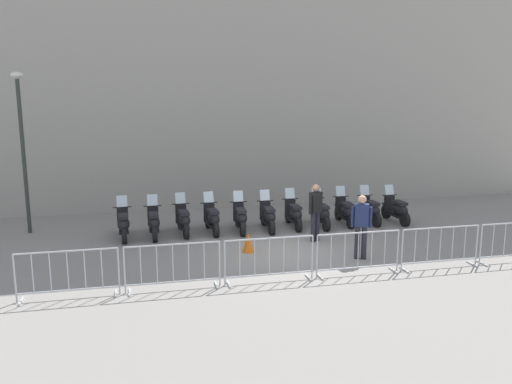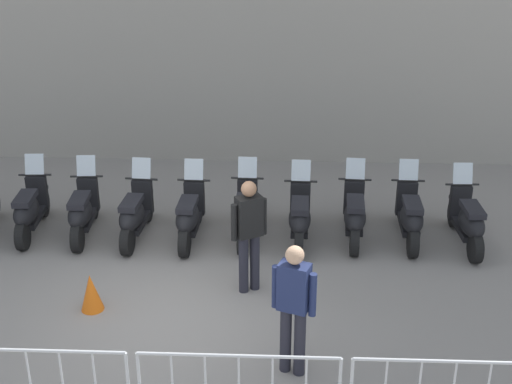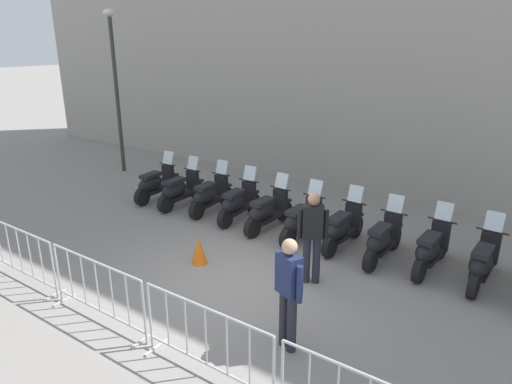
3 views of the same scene
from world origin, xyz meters
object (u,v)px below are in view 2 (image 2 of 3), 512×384
object	(u,v)px
motorcycle_9	(410,216)
traffic_cone	(91,292)
motorcycle_4	(135,214)
motorcycle_5	(190,216)
motorcycle_3	(83,212)
motorcycle_6	(245,214)
motorcycle_8	(354,215)
officer_mid_plaza	(294,303)
motorcycle_2	(30,210)
motorcycle_10	(468,221)
motorcycle_7	(300,217)
officer_near_row_end	(249,230)

from	to	relation	value
motorcycle_9	traffic_cone	bearing A→B (deg)	-147.47
motorcycle_4	motorcycle_5	distance (m)	0.91
motorcycle_3	motorcycle_6	bearing A→B (deg)	7.78
motorcycle_6	motorcycle_8	distance (m)	1.82
motorcycle_5	motorcycle_8	distance (m)	2.73
motorcycle_4	officer_mid_plaza	distance (m)	4.31
motorcycle_9	motorcycle_2	bearing A→B (deg)	-172.86
motorcycle_5	motorcycle_9	bearing A→B (deg)	9.18
motorcycle_5	motorcycle_9	xyz separation A→B (m)	(3.59, 0.58, 0.00)
motorcycle_3	motorcycle_10	size ratio (longest dim) A/B	1.00
motorcycle_3	motorcycle_5	bearing A→B (deg)	4.17
motorcycle_2	motorcycle_3	size ratio (longest dim) A/B	1.00
motorcycle_4	motorcycle_6	distance (m)	1.82
motorcycle_2	motorcycle_5	bearing A→B (deg)	4.42
motorcycle_2	motorcycle_6	bearing A→B (deg)	7.06
motorcycle_6	motorcycle_10	xyz separation A→B (m)	(3.63, 0.32, 0.00)
motorcycle_3	motorcycle_7	size ratio (longest dim) A/B	0.99
officer_near_row_end	motorcycle_8	bearing A→B (deg)	52.08
motorcycle_3	motorcycle_9	bearing A→B (deg)	7.51
motorcycle_5	motorcycle_9	distance (m)	3.64
motorcycle_5	motorcycle_6	distance (m)	0.92
traffic_cone	officer_mid_plaza	bearing A→B (deg)	-17.14
motorcycle_2	motorcycle_8	distance (m)	5.45
motorcycle_4	motorcycle_10	size ratio (longest dim) A/B	1.00
motorcycle_8	motorcycle_4	bearing A→B (deg)	-170.94
motorcycle_3	officer_near_row_end	world-z (taller)	officer_near_row_end
motorcycle_5	motorcycle_7	distance (m)	1.82
motorcycle_8	motorcycle_10	bearing A→B (deg)	2.56
motorcycle_7	motorcycle_10	size ratio (longest dim) A/B	1.00
motorcycle_3	officer_mid_plaza	size ratio (longest dim) A/B	0.99
motorcycle_6	officer_mid_plaza	xyz separation A→B (m)	(1.19, -3.39, 0.53)
motorcycle_10	traffic_cone	xyz separation A→B (m)	(-5.36, -2.81, -0.18)
motorcycle_9	officer_mid_plaza	bearing A→B (deg)	-112.07
motorcycle_3	motorcycle_9	xyz separation A→B (m)	(5.40, 0.71, 0.00)
motorcycle_2	officer_near_row_end	distance (m)	4.16
officer_mid_plaza	traffic_cone	distance (m)	3.14
motorcycle_4	motorcycle_9	world-z (taller)	same
motorcycle_2	motorcycle_8	bearing A→B (deg)	7.26
motorcycle_8	officer_near_row_end	xyz separation A→B (m)	(-1.45, -1.86, 0.53)
motorcycle_4	motorcycle_7	size ratio (longest dim) A/B	1.00
motorcycle_6	motorcycle_9	distance (m)	2.73
motorcycle_2	motorcycle_10	distance (m)	7.27
motorcycle_3	traffic_cone	xyz separation A→B (m)	(0.97, -2.12, -0.18)
motorcycle_4	officer_near_row_end	distance (m)	2.56
motorcycle_2	traffic_cone	size ratio (longest dim) A/B	3.12
motorcycle_7	motorcycle_8	size ratio (longest dim) A/B	1.00
motorcycle_7	officer_mid_plaza	size ratio (longest dim) A/B	1.00
motorcycle_5	motorcycle_6	world-z (taller)	same
officer_near_row_end	motorcycle_6	bearing A→B (deg)	102.36
motorcycle_2	officer_near_row_end	bearing A→B (deg)	-16.45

